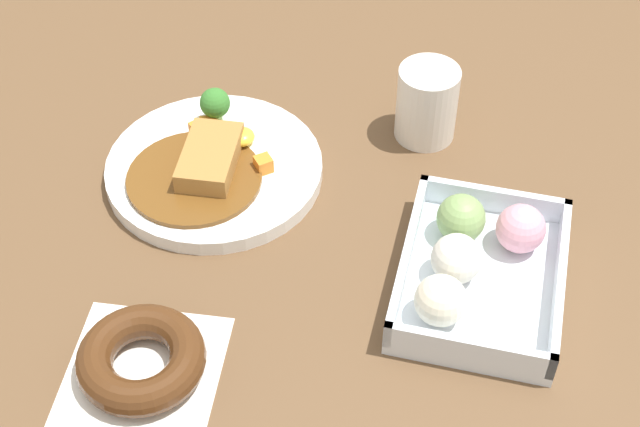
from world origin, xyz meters
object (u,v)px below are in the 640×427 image
(curry_plate, at_px, (213,166))
(donut_box, at_px, (476,265))
(coffee_mug, at_px, (427,103))
(chocolate_ring_donut, at_px, (142,360))

(curry_plate, height_order, donut_box, curry_plate)
(donut_box, height_order, coffee_mug, coffee_mug)
(curry_plate, xyz_separation_m, chocolate_ring_donut, (0.27, 0.02, 0.00))
(donut_box, height_order, chocolate_ring_donut, donut_box)
(chocolate_ring_donut, distance_m, coffee_mug, 0.44)
(curry_plate, bearing_deg, chocolate_ring_donut, 4.22)
(donut_box, bearing_deg, curry_plate, -105.63)
(curry_plate, relative_size, chocolate_ring_donut, 1.55)
(donut_box, distance_m, coffee_mug, 0.23)
(curry_plate, distance_m, donut_box, 0.32)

